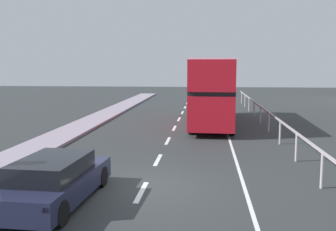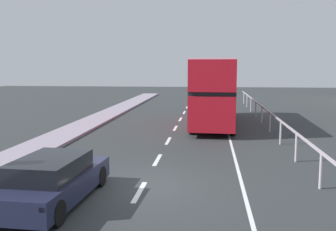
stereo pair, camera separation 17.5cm
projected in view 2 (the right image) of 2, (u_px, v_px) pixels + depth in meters
name	position (u px, v px, depth m)	size (l,w,h in m)	color
ground_plane	(143.00, 187.00, 12.50)	(74.99, 120.00, 0.10)	#2D3133
lane_paint_markings	(206.00, 138.00, 20.61)	(3.32, 46.00, 0.01)	silver
bridge_side_railing	(275.00, 120.00, 20.65)	(0.10, 42.00, 1.19)	#BAAFB7
double_decker_bus_red	(215.00, 90.00, 25.37)	(2.96, 11.26, 4.27)	#B4121F
hatchback_car_near	(53.00, 180.00, 10.86)	(2.02, 4.65, 1.33)	#1D2039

